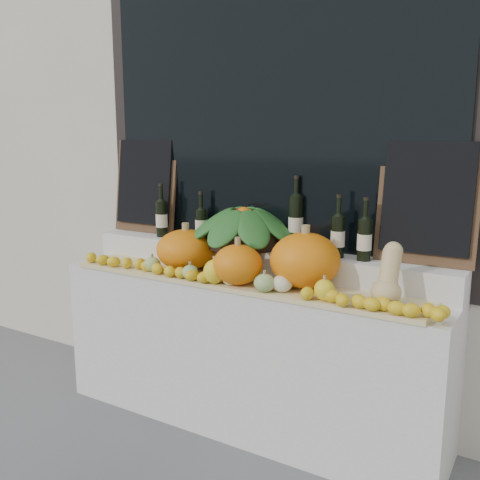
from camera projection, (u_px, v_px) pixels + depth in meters
name	position (u px, v px, depth m)	size (l,w,h in m)	color
storefront_facade	(304.00, 46.00, 3.39)	(7.00, 0.94, 4.50)	beige
display_sill	(247.00, 352.00, 3.13)	(2.30, 0.55, 0.88)	silver
rear_tier	(260.00, 260.00, 3.16)	(2.30, 0.25, 0.16)	silver
straw_bedding	(235.00, 282.00, 2.94)	(2.10, 0.32, 0.03)	tan
pumpkin_left	(186.00, 249.00, 3.16)	(0.35, 0.35, 0.24)	orange
pumpkin_right	(305.00, 260.00, 2.77)	(0.37, 0.37, 0.29)	orange
pumpkin_center	(238.00, 264.00, 2.83)	(0.27, 0.27, 0.21)	orange
butternut_squash	(388.00, 278.00, 2.49)	(0.14, 0.21, 0.29)	tan
decorative_gourds	(237.00, 277.00, 2.80)	(1.18, 0.15, 0.15)	#317122
lemon_heap	(225.00, 279.00, 2.84)	(2.20, 0.16, 0.06)	gold
produce_bowl	(244.00, 226.00, 3.16)	(0.71, 0.71, 0.24)	black
wine_bottle_far_left	(162.00, 218.00, 3.46)	(0.08, 0.08, 0.34)	black
wine_bottle_near_left	(201.00, 224.00, 3.36)	(0.08, 0.08, 0.30)	black
wine_bottle_tall	(296.00, 222.00, 3.06)	(0.08, 0.08, 0.42)	black
wine_bottle_near_right	(338.00, 236.00, 2.86)	(0.08, 0.08, 0.34)	black
wine_bottle_far_right	(364.00, 239.00, 2.78)	(0.08, 0.08, 0.33)	black
chalkboard_left	(145.00, 184.00, 3.60)	(0.50, 0.11, 0.62)	#4C331E
chalkboard_right	(427.00, 201.00, 2.67)	(0.50, 0.11, 0.62)	#4C331E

